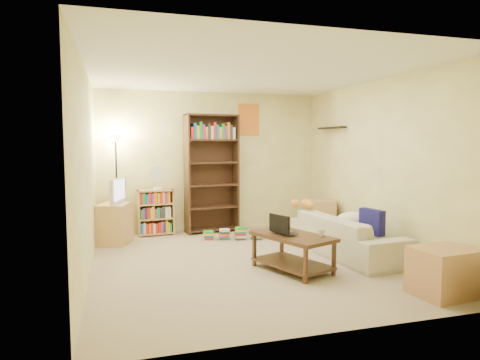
% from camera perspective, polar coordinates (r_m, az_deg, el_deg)
% --- Properties ---
extents(room, '(4.50, 4.54, 2.52)m').
position_cam_1_polar(room, '(5.62, 1.04, 5.28)').
color(room, tan).
rests_on(room, ground).
extents(sofa, '(2.08, 1.11, 0.57)m').
position_cam_1_polar(sofa, '(6.30, 14.04, -7.15)').
color(sofa, beige).
rests_on(sofa, ground).
extents(navy_pillow, '(0.18, 0.39, 0.34)m').
position_cam_1_polar(navy_pillow, '(5.98, 17.17, -5.35)').
color(navy_pillow, navy).
rests_on(navy_pillow, sofa).
extents(cream_blanket, '(0.52, 0.37, 0.22)m').
position_cam_1_polar(cream_blanket, '(6.38, 14.86, -5.16)').
color(cream_blanket, white).
rests_on(cream_blanket, sofa).
extents(tabby_cat, '(0.45, 0.19, 0.15)m').
position_cam_1_polar(tabby_cat, '(6.73, 8.64, -3.17)').
color(tabby_cat, gold).
rests_on(tabby_cat, sofa).
extents(coffee_table, '(0.91, 1.17, 0.46)m').
position_cam_1_polar(coffee_table, '(5.42, 7.03, -8.83)').
color(coffee_table, '#482D1C').
rests_on(coffee_table, ground).
extents(laptop, '(0.53, 0.48, 0.03)m').
position_cam_1_polar(laptop, '(5.44, 6.40, -6.94)').
color(laptop, black).
rests_on(laptop, coffee_table).
extents(laptop_screen, '(0.14, 0.32, 0.23)m').
position_cam_1_polar(laptop_screen, '(5.32, 5.25, -5.87)').
color(laptop_screen, white).
rests_on(laptop_screen, laptop).
extents(mug, '(0.18, 0.18, 0.09)m').
position_cam_1_polar(mug, '(5.33, 10.81, -6.94)').
color(mug, white).
rests_on(mug, coffee_table).
extents(tv_remote, '(0.16, 0.18, 0.02)m').
position_cam_1_polar(tv_remote, '(5.71, 5.42, -6.40)').
color(tv_remote, black).
rests_on(tv_remote, coffee_table).
extents(tv_stand, '(0.60, 0.70, 0.64)m').
position_cam_1_polar(tv_stand, '(7.08, -16.34, -5.58)').
color(tv_stand, tan).
rests_on(tv_stand, ground).
extents(television, '(0.75, 0.51, 0.40)m').
position_cam_1_polar(television, '(7.00, -16.45, -1.39)').
color(television, black).
rests_on(television, tv_stand).
extents(tall_bookshelf, '(0.97, 0.42, 2.09)m').
position_cam_1_polar(tall_bookshelf, '(7.60, -3.77, 1.28)').
color(tall_bookshelf, '#3D2717').
rests_on(tall_bookshelf, ground).
extents(short_bookshelf, '(0.63, 0.30, 0.79)m').
position_cam_1_polar(short_bookshelf, '(7.53, -11.19, -4.26)').
color(short_bookshelf, tan).
rests_on(short_bookshelf, ground).
extents(desk_fan, '(0.28, 0.16, 0.42)m').
position_cam_1_polar(desk_fan, '(7.42, -10.90, 0.49)').
color(desk_fan, white).
rests_on(desk_fan, short_bookshelf).
extents(floor_lamp, '(0.29, 0.29, 1.73)m').
position_cam_1_polar(floor_lamp, '(7.41, -16.21, 3.13)').
color(floor_lamp, black).
rests_on(floor_lamp, ground).
extents(side_table, '(0.69, 0.69, 0.61)m').
position_cam_1_polar(side_table, '(7.59, 10.53, -4.88)').
color(side_table, tan).
rests_on(side_table, ground).
extents(end_cabinet, '(0.65, 0.56, 0.50)m').
position_cam_1_polar(end_cabinet, '(5.03, 25.56, -10.99)').
color(end_cabinet, tan).
rests_on(end_cabinet, ground).
extents(book_stacks, '(0.94, 0.35, 0.21)m').
position_cam_1_polar(book_stacks, '(7.10, -0.87, -7.26)').
color(book_stacks, red).
rests_on(book_stacks, ground).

